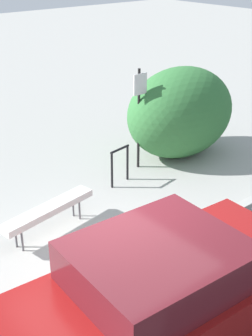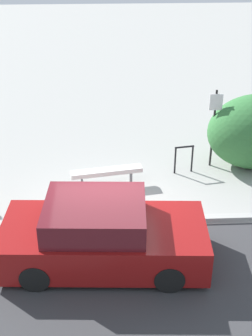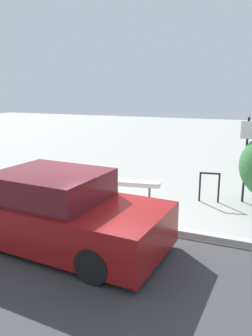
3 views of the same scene
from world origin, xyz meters
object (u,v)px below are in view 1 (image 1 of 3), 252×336
Objects in this scene: bike_rack at (120,162)px; sign_post at (139,110)px; parked_car_near at (164,294)px; bench at (48,210)px.

sign_post is (0.85, 0.37, 0.88)m from bike_rack.
parked_car_near reaches higher than bike_rack.
bench is 2.28m from bike_rack.
parked_car_near is (-2.30, -3.73, 0.16)m from bike_rack.
bike_rack is (2.17, 0.68, 0.04)m from bench.
bike_rack is at bearing 7.64° from bench.
bench is at bearing -162.53° from bike_rack.
bike_rack is 4.39m from parked_car_near.
sign_post reaches higher than parked_car_near.
bike_rack is 0.19× the size of parked_car_near.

